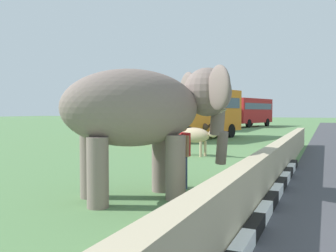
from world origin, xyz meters
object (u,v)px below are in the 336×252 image
at_px(cow_near, 195,136).
at_px(cow_far, 198,127).
at_px(elephant, 148,110).
at_px(bus_white, 206,110).
at_px(bus_red, 250,110).
at_px(bus_orange, 197,109).
at_px(cow_mid, 210,124).
at_px(person_handler, 183,151).

bearing_deg(cow_near, cow_far, 17.97).
bearing_deg(elephant, bus_white, 15.35).
bearing_deg(bus_red, elephant, -172.27).
bearing_deg(bus_orange, cow_mid, 8.39).
xyz_separation_m(elephant, bus_white, (28.76, 7.89, 0.12)).
height_order(elephant, bus_red, bus_red).
distance_m(elephant, bus_red, 38.51).
relative_size(elephant, cow_mid, 2.09).
relative_size(elephant, bus_white, 0.40).
xyz_separation_m(person_handler, bus_red, (36.94, 5.54, 1.15)).
bearing_deg(bus_red, person_handler, -171.47).
xyz_separation_m(bus_orange, bus_red, (21.74, 0.59, -0.00)).
relative_size(cow_mid, cow_far, 0.98).
distance_m(elephant, cow_far, 15.80).
height_order(person_handler, cow_near, person_handler).
relative_size(cow_near, cow_mid, 1.05).
height_order(elephant, bus_orange, bus_orange).
xyz_separation_m(bus_orange, cow_far, (-1.18, -0.54, -1.21)).
distance_m(person_handler, cow_mid, 21.84).
bearing_deg(person_handler, cow_far, 17.48).
height_order(bus_orange, bus_white, same).
xyz_separation_m(bus_orange, cow_near, (-8.91, -3.05, -1.21)).
relative_size(person_handler, bus_red, 0.19).
xyz_separation_m(person_handler, cow_mid, (21.05, 5.82, -0.06)).
xyz_separation_m(elephant, cow_near, (7.51, 1.54, -1.09)).
xyz_separation_m(bus_white, cow_near, (-21.25, -6.35, -1.21)).
relative_size(person_handler, bus_orange, 0.19).
height_order(cow_mid, cow_far, same).
bearing_deg(bus_orange, bus_red, 1.54).
height_order(person_handler, bus_white, bus_white).
bearing_deg(person_handler, bus_red, 8.53).
xyz_separation_m(person_handler, bus_orange, (15.20, 4.96, 1.15)).
xyz_separation_m(elephant, person_handler, (1.21, -0.37, -1.03)).
bearing_deg(elephant, person_handler, -16.75).
xyz_separation_m(bus_red, cow_far, (-22.92, -1.13, -1.21)).
bearing_deg(cow_mid, elephant, -166.23).
distance_m(bus_red, cow_mid, 15.95).
bearing_deg(elephant, cow_near, 11.62).
xyz_separation_m(bus_red, cow_near, (-30.65, -3.63, -1.21)).
bearing_deg(person_handler, bus_orange, 18.06).
height_order(bus_white, cow_mid, bus_white).
distance_m(person_handler, bus_red, 37.38).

